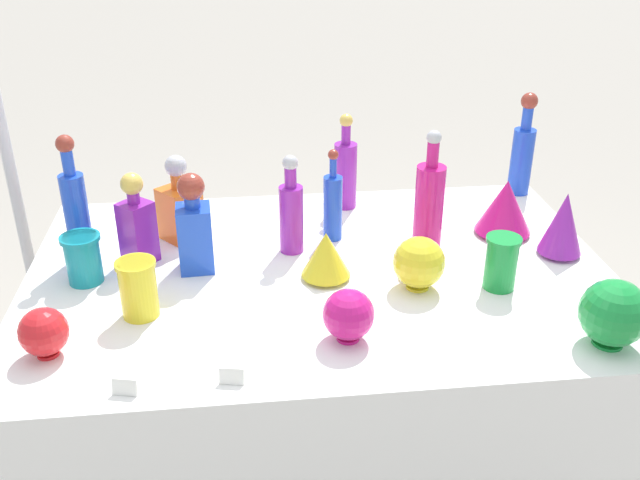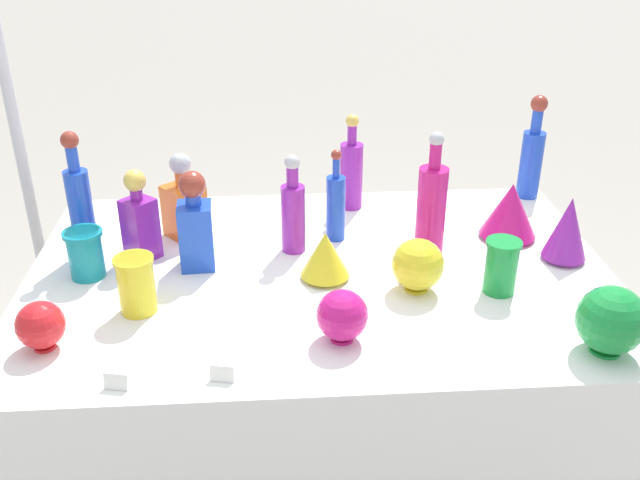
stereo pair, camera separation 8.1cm
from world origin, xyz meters
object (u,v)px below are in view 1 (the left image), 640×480
at_px(tall_bottle_0, 76,210).
at_px(slender_vase_2, 501,261).
at_px(tall_bottle_5, 333,204).
at_px(round_bowl_3, 614,313).
at_px(round_bowl_0, 348,315).
at_px(tall_bottle_4, 523,152).
at_px(tall_bottle_2, 345,171).
at_px(slender_vase_0, 83,257).
at_px(square_decanter_2, 137,224).
at_px(tall_bottle_1, 429,205).
at_px(slender_vase_1, 138,287).
at_px(fluted_vase_0, 505,206).
at_px(tall_bottle_3, 291,213).
at_px(cardboard_box_behind_left, 235,258).
at_px(fluted_vase_2, 326,254).
at_px(round_bowl_2, 44,332).
at_px(round_bowl_1, 419,263).
at_px(square_decanter_1, 194,227).
at_px(fluted_vase_1, 563,224).
at_px(canopy_pole, 3,136).
at_px(square_decanter_0, 180,206).

bearing_deg(tall_bottle_0, slender_vase_2, -13.93).
relative_size(tall_bottle_5, round_bowl_3, 1.71).
bearing_deg(round_bowl_0, tall_bottle_4, 48.42).
bearing_deg(round_bowl_3, tall_bottle_4, 82.69).
distance_m(tall_bottle_2, slender_vase_0, 0.93).
bearing_deg(square_decanter_2, tall_bottle_1, -1.95).
xyz_separation_m(tall_bottle_1, round_bowl_0, (-0.31, -0.45, -0.08)).
xyz_separation_m(tall_bottle_0, tall_bottle_5, (0.77, 0.06, -0.05)).
relative_size(tall_bottle_4, slender_vase_1, 2.34).
relative_size(tall_bottle_1, round_bowl_0, 2.83).
relative_size(slender_vase_0, fluted_vase_0, 0.78).
bearing_deg(round_bowl_0, round_bowl_3, -8.44).
height_order(tall_bottle_3, round_bowl_3, tall_bottle_3).
relative_size(tall_bottle_0, cardboard_box_behind_left, 0.65).
relative_size(tall_bottle_0, slender_vase_1, 2.49).
bearing_deg(slender_vase_0, fluted_vase_2, -4.98).
bearing_deg(round_bowl_2, round_bowl_3, -4.61).
bearing_deg(tall_bottle_0, round_bowl_1, -15.76).
xyz_separation_m(round_bowl_0, cardboard_box_behind_left, (-0.30, 1.63, -0.70)).
relative_size(square_decanter_1, cardboard_box_behind_left, 0.50).
distance_m(square_decanter_1, slender_vase_2, 0.88).
height_order(tall_bottle_0, square_decanter_2, tall_bottle_0).
xyz_separation_m(slender_vase_1, fluted_vase_2, (0.51, 0.14, -0.01)).
relative_size(tall_bottle_1, fluted_vase_2, 2.68).
relative_size(round_bowl_1, cardboard_box_behind_left, 0.25).
height_order(slender_vase_1, round_bowl_2, slender_vase_1).
xyz_separation_m(tall_bottle_2, fluted_vase_2, (-0.13, -0.50, -0.06)).
bearing_deg(fluted_vase_2, square_decanter_1, 165.18).
relative_size(tall_bottle_2, slender_vase_0, 2.32).
xyz_separation_m(tall_bottle_0, tall_bottle_4, (1.50, 0.36, -0.01)).
bearing_deg(fluted_vase_1, fluted_vase_0, 127.77).
xyz_separation_m(tall_bottle_1, tall_bottle_2, (-0.20, 0.36, -0.02)).
distance_m(fluted_vase_0, canopy_pole, 1.77).
xyz_separation_m(round_bowl_3, canopy_pole, (-1.73, 1.18, 0.12)).
relative_size(tall_bottle_4, round_bowl_3, 2.13).
bearing_deg(round_bowl_1, slender_vase_2, -5.90).
xyz_separation_m(round_bowl_1, round_bowl_2, (-0.97, -0.21, -0.01)).
bearing_deg(square_decanter_1, fluted_vase_2, -14.82).
height_order(slender_vase_2, round_bowl_2, slender_vase_2).
relative_size(round_bowl_0, cardboard_box_behind_left, 0.23).
height_order(square_decanter_2, slender_vase_2, square_decanter_2).
bearing_deg(square_decanter_0, fluted_vase_2, -35.99).
height_order(tall_bottle_1, round_bowl_3, tall_bottle_1).
xyz_separation_m(tall_bottle_4, fluted_vase_2, (-0.78, -0.55, -0.08)).
distance_m(square_decanter_0, round_bowl_3, 1.30).
height_order(tall_bottle_1, tall_bottle_4, tall_bottle_1).
relative_size(fluted_vase_2, round_bowl_1, 0.94).
relative_size(tall_bottle_4, round_bowl_0, 2.71).
bearing_deg(fluted_vase_2, slender_vase_0, 175.02).
distance_m(slender_vase_1, fluted_vase_1, 1.26).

